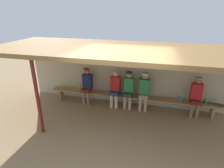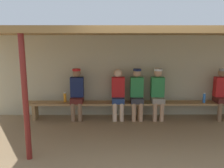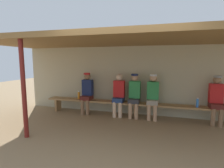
% 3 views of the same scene
% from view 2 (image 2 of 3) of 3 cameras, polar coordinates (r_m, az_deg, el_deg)
% --- Properties ---
extents(ground_plane, '(24.00, 24.00, 0.00)m').
position_cam_2_polar(ground_plane, '(4.99, 8.56, -14.27)').
color(ground_plane, '#937754').
extents(back_wall, '(8.00, 0.20, 2.20)m').
position_cam_2_polar(back_wall, '(6.58, 6.17, 2.03)').
color(back_wall, '#B7AD8C').
rests_on(back_wall, ground).
extents(dugout_roof, '(8.00, 2.80, 0.12)m').
position_cam_2_polar(dugout_roof, '(5.21, 8.08, 12.45)').
color(dugout_roof, olive).
rests_on(dugout_roof, back_wall).
extents(support_post, '(0.10, 0.10, 2.20)m').
position_cam_2_polar(support_post, '(4.29, -20.26, -3.44)').
color(support_post, maroon).
rests_on(support_post, ground).
extents(bench, '(6.00, 0.36, 0.46)m').
position_cam_2_polar(bench, '(6.29, 6.50, -5.04)').
color(bench, '#9E7547').
rests_on(bench, ground).
extents(player_middle, '(0.34, 0.42, 1.34)m').
position_cam_2_polar(player_middle, '(6.22, -8.50, -1.86)').
color(player_middle, '#591E19').
rests_on(player_middle, ground).
extents(player_shirtless_tan, '(0.34, 0.42, 1.34)m').
position_cam_2_polar(player_shirtless_tan, '(6.82, 25.01, -1.65)').
color(player_shirtless_tan, '#591E19').
rests_on(player_shirtless_tan, ground).
extents(player_with_sunglasses, '(0.34, 0.42, 1.34)m').
position_cam_2_polar(player_with_sunglasses, '(6.17, 1.49, -2.02)').
color(player_with_sunglasses, navy).
rests_on(player_with_sunglasses, ground).
extents(player_in_blue, '(0.34, 0.42, 1.34)m').
position_cam_2_polar(player_in_blue, '(6.20, 6.04, -1.85)').
color(player_in_blue, '#333338').
rests_on(player_in_blue, ground).
extents(player_rightmost, '(0.34, 0.42, 1.34)m').
position_cam_2_polar(player_rightmost, '(6.28, 11.01, -1.81)').
color(player_rightmost, gray).
rests_on(player_rightmost, ground).
extents(water_bottle_orange, '(0.08, 0.08, 0.26)m').
position_cam_2_polar(water_bottle_orange, '(6.35, -11.32, -3.19)').
color(water_bottle_orange, orange).
rests_on(water_bottle_orange, bench).
extents(water_bottle_blue, '(0.07, 0.07, 0.26)m').
position_cam_2_polar(water_bottle_blue, '(6.62, 21.42, -3.16)').
color(water_bottle_blue, blue).
rests_on(water_bottle_blue, bench).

